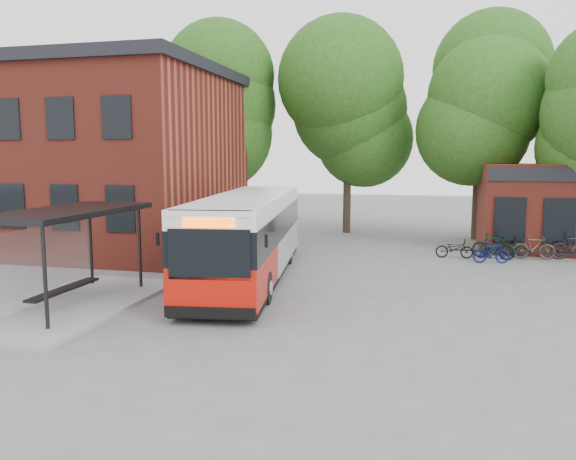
% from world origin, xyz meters
% --- Properties ---
extents(ground, '(100.00, 100.00, 0.00)m').
position_xyz_m(ground, '(0.00, 0.00, 0.00)').
color(ground, '#5F5F62').
extents(station_building, '(18.40, 10.40, 8.50)m').
position_xyz_m(station_building, '(-13.00, 9.00, 4.25)').
color(station_building, maroon).
rests_on(station_building, ground).
extents(bus_shelter, '(3.60, 7.00, 2.90)m').
position_xyz_m(bus_shelter, '(-4.50, -1.00, 1.45)').
color(bus_shelter, black).
rests_on(bus_shelter, ground).
extents(bike_rail, '(5.20, 0.10, 0.38)m').
position_xyz_m(bike_rail, '(9.28, 10.00, 0.19)').
color(bike_rail, black).
rests_on(bike_rail, ground).
extents(tree_0, '(7.92, 7.92, 11.00)m').
position_xyz_m(tree_0, '(-6.00, 16.00, 5.50)').
color(tree_0, '#204B14').
rests_on(tree_0, ground).
extents(tree_1, '(7.92, 7.92, 10.40)m').
position_xyz_m(tree_1, '(1.00, 17.00, 5.20)').
color(tree_1, '#204B14').
rests_on(tree_1, ground).
extents(tree_2, '(7.92, 7.92, 11.00)m').
position_xyz_m(tree_2, '(8.00, 16.00, 5.50)').
color(tree_2, '#204B14').
rests_on(tree_2, ground).
extents(city_bus, '(4.11, 12.06, 3.01)m').
position_xyz_m(city_bus, '(-0.68, 3.89, 1.50)').
color(city_bus, '#BC1307').
rests_on(city_bus, ground).
extents(bicycle_0, '(1.58, 0.58, 0.82)m').
position_xyz_m(bicycle_0, '(6.67, 9.93, 0.41)').
color(bicycle_0, black).
rests_on(bicycle_0, ground).
extents(bicycle_1, '(1.52, 0.63, 0.89)m').
position_xyz_m(bicycle_1, '(8.08, 9.04, 0.44)').
color(bicycle_1, '#0B0F4E').
rests_on(bicycle_1, ground).
extents(bicycle_2, '(1.87, 0.74, 0.97)m').
position_xyz_m(bicycle_2, '(8.74, 10.87, 0.48)').
color(bicycle_2, black).
rests_on(bicycle_2, ground).
extents(bicycle_3, '(1.88, 1.18, 1.10)m').
position_xyz_m(bicycle_3, '(8.28, 10.09, 0.55)').
color(bicycle_3, black).
rests_on(bicycle_3, ground).
extents(bicycle_5, '(1.75, 0.57, 1.04)m').
position_xyz_m(bicycle_5, '(9.95, 10.44, 0.52)').
color(bicycle_5, '#393531').
rests_on(bicycle_5, ground).
extents(bicycle_7, '(1.91, 0.73, 1.12)m').
position_xyz_m(bicycle_7, '(11.57, 10.72, 0.56)').
color(bicycle_7, black).
rests_on(bicycle_7, ground).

